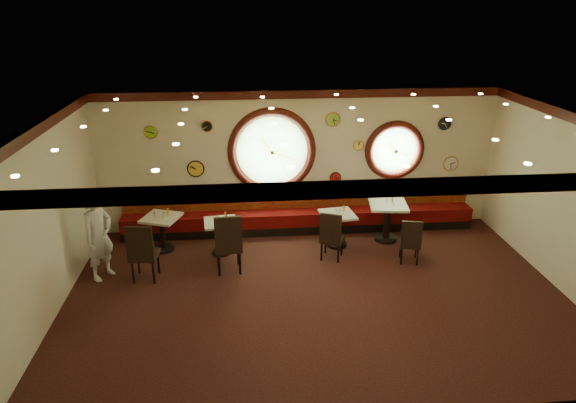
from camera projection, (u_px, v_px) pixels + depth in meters
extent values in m
cube|color=black|center=(316.00, 293.00, 9.39)|extent=(9.00, 6.00, 0.00)
cube|color=gold|center=(320.00, 120.00, 8.21)|extent=(9.00, 6.00, 0.02)
cube|color=beige|center=(299.00, 161.00, 11.58)|extent=(9.00, 0.02, 3.20)
cube|color=beige|center=(355.00, 311.00, 6.02)|extent=(9.00, 0.02, 3.20)
cube|color=beige|center=(47.00, 222.00, 8.42)|extent=(0.02, 6.00, 3.20)
cube|color=beige|center=(566.00, 203.00, 9.18)|extent=(0.02, 6.00, 3.20)
cube|color=#3A0F0A|center=(299.00, 94.00, 10.97)|extent=(9.00, 0.10, 0.18)
cube|color=#3A0F0A|center=(361.00, 189.00, 5.51)|extent=(9.00, 0.10, 0.18)
cube|color=#3A0F0A|center=(33.00, 132.00, 7.86)|extent=(0.10, 6.00, 0.18)
cube|color=black|center=(299.00, 227.00, 11.87)|extent=(8.00, 0.55, 0.20)
cube|color=#560708|center=(299.00, 217.00, 11.78)|extent=(8.00, 0.55, 0.30)
cube|color=#5C070A|center=(299.00, 197.00, 11.83)|extent=(8.00, 0.10, 0.55)
cylinder|color=#85C173|center=(272.00, 151.00, 11.43)|extent=(1.66, 0.02, 1.66)
torus|color=#3A0F0A|center=(272.00, 151.00, 11.42)|extent=(1.98, 0.18, 1.98)
torus|color=gold|center=(272.00, 152.00, 11.39)|extent=(1.61, 0.03, 1.61)
cylinder|color=#85C173|center=(394.00, 150.00, 11.69)|extent=(1.10, 0.02, 1.10)
torus|color=#3A0F0A|center=(395.00, 150.00, 11.67)|extent=(1.38, 0.18, 1.38)
torus|color=gold|center=(395.00, 151.00, 11.64)|extent=(1.09, 0.03, 1.09)
cylinder|color=#8CC63D|center=(333.00, 119.00, 11.25)|extent=(0.30, 0.03, 0.30)
cylinder|color=white|center=(450.00, 164.00, 11.90)|extent=(0.34, 0.03, 0.34)
cylinder|color=#7FC126|center=(151.00, 132.00, 10.99)|extent=(0.26, 0.03, 0.26)
cylinder|color=black|center=(445.00, 124.00, 11.53)|extent=(0.28, 0.03, 0.28)
cylinder|color=gold|center=(196.00, 169.00, 11.38)|extent=(0.36, 0.03, 0.36)
cylinder|color=red|center=(335.00, 177.00, 11.76)|extent=(0.24, 0.03, 0.24)
cylinder|color=black|center=(207.00, 126.00, 11.06)|extent=(0.24, 0.03, 0.24)
cylinder|color=#FFE454|center=(358.00, 145.00, 11.53)|extent=(0.22, 0.03, 0.22)
cylinder|color=black|center=(164.00, 249.00, 10.98)|extent=(0.44, 0.44, 0.06)
cylinder|color=black|center=(163.00, 234.00, 10.85)|extent=(0.12, 0.12, 0.71)
cube|color=silver|center=(161.00, 218.00, 10.72)|extent=(0.90, 0.90, 0.05)
cylinder|color=black|center=(222.00, 252.00, 10.86)|extent=(0.41, 0.41, 0.06)
cylinder|color=black|center=(221.00, 238.00, 10.74)|extent=(0.11, 0.11, 0.66)
cube|color=silver|center=(220.00, 223.00, 10.61)|extent=(0.72, 0.72, 0.05)
cylinder|color=black|center=(337.00, 244.00, 11.18)|extent=(0.43, 0.43, 0.06)
cylinder|color=black|center=(337.00, 230.00, 11.05)|extent=(0.12, 0.12, 0.69)
cube|color=silver|center=(338.00, 215.00, 10.92)|extent=(0.77, 0.77, 0.05)
cylinder|color=black|center=(386.00, 239.00, 11.43)|extent=(0.50, 0.50, 0.07)
cylinder|color=black|center=(387.00, 222.00, 11.28)|extent=(0.14, 0.14, 0.80)
cube|color=silver|center=(388.00, 205.00, 11.13)|extent=(0.89, 0.89, 0.06)
cube|color=black|center=(145.00, 255.00, 9.70)|extent=(0.54, 0.54, 0.09)
cube|color=black|center=(139.00, 243.00, 9.37)|extent=(0.50, 0.11, 0.65)
cube|color=black|center=(228.00, 246.00, 9.99)|extent=(0.56, 0.56, 0.09)
cube|color=black|center=(228.00, 233.00, 9.65)|extent=(0.52, 0.11, 0.68)
cube|color=black|center=(332.00, 238.00, 10.50)|extent=(0.58, 0.58, 0.08)
cube|color=black|center=(331.00, 228.00, 10.20)|extent=(0.43, 0.22, 0.58)
cube|color=black|center=(410.00, 243.00, 10.37)|extent=(0.48, 0.48, 0.07)
cube|color=black|center=(412.00, 234.00, 10.10)|extent=(0.40, 0.14, 0.53)
cylinder|color=silver|center=(154.00, 215.00, 10.68)|extent=(0.04, 0.04, 0.10)
cylinder|color=silver|center=(218.00, 218.00, 10.66)|extent=(0.03, 0.03, 0.09)
cylinder|color=silver|center=(336.00, 211.00, 10.93)|extent=(0.03, 0.03, 0.09)
cylinder|color=silver|center=(387.00, 201.00, 11.12)|extent=(0.04, 0.04, 0.11)
cylinder|color=silver|center=(164.00, 215.00, 10.66)|extent=(0.04, 0.04, 0.11)
cylinder|color=silver|center=(218.00, 219.00, 10.56)|extent=(0.04, 0.04, 0.11)
cylinder|color=silver|center=(340.00, 211.00, 10.89)|extent=(0.04, 0.04, 0.10)
cylinder|color=#BABABF|center=(394.00, 203.00, 11.02)|extent=(0.03, 0.03, 0.09)
cylinder|color=yellow|center=(168.00, 212.00, 10.76)|extent=(0.05, 0.05, 0.15)
cylinder|color=gold|center=(226.00, 216.00, 10.66)|extent=(0.05, 0.05, 0.17)
cylinder|color=gold|center=(344.00, 208.00, 11.00)|extent=(0.04, 0.04, 0.14)
cylinder|color=#C6882E|center=(393.00, 199.00, 11.19)|extent=(0.04, 0.04, 0.14)
imported|color=silver|center=(99.00, 236.00, 9.62)|extent=(0.70, 0.75, 1.72)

